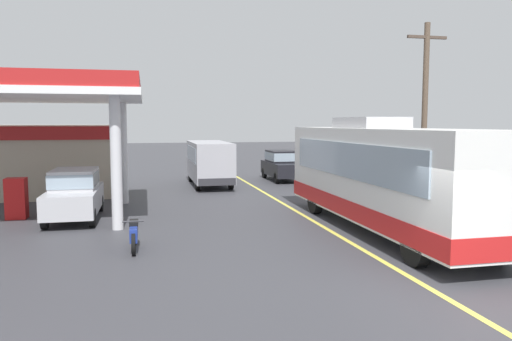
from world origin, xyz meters
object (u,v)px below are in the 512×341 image
Objects in this scene: coach_bus_main at (383,178)px; minibus_opposing_lane at (209,159)px; car_at_pump at (75,191)px; motorcycle_parked_forecourt at (134,234)px; car_trailing_behind_bus at (282,164)px; pedestrian_near_pump at (78,187)px.

minibus_opposing_lane is at bearing 107.20° from coach_bus_main.
motorcycle_parked_forecourt is (2.19, -4.92, -0.57)m from car_at_pump.
car_at_pump is 10.56m from minibus_opposing_lane.
coach_bus_main is 10.89m from car_at_pump.
motorcycle_parked_forecourt is at bearing -66.03° from car_at_pump.
car_at_pump is 2.33× the size of motorcycle_parked_forecourt.
coach_bus_main is at bearing -22.79° from car_at_pump.
motorcycle_parked_forecourt is at bearing -105.83° from minibus_opposing_lane.
motorcycle_parked_forecourt is 17.27m from car_trailing_behind_bus.
pedestrian_near_pump is 0.40× the size of car_trailing_behind_bus.
car_trailing_behind_bus is at bearing 17.27° from minibus_opposing_lane.
coach_bus_main is at bearing -92.68° from car_trailing_behind_bus.
car_trailing_behind_bus is at bearing 60.50° from motorcycle_parked_forecourt.
coach_bus_main is 7.97m from motorcycle_parked_forecourt.
car_at_pump is 2.53× the size of pedestrian_near_pump.
car_at_pump is at bearing 157.21° from coach_bus_main.
minibus_opposing_lane is at bearing 74.17° from motorcycle_parked_forecourt.
car_at_pump is 1.00× the size of car_trailing_behind_bus.
motorcycle_parked_forecourt is 1.08× the size of pedestrian_near_pump.
car_trailing_behind_bus is at bearing 87.32° from coach_bus_main.
coach_bus_main is at bearing -30.88° from pedestrian_near_pump.
car_at_pump is at bearing 113.97° from motorcycle_parked_forecourt.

